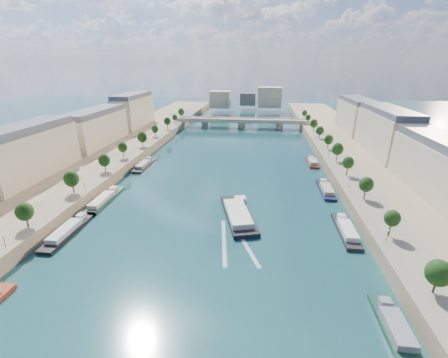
# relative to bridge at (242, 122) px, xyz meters

# --- Properties ---
(ground) EXTENTS (700.00, 700.00, 0.00)m
(ground) POSITION_rel_bridge_xyz_m (0.00, -124.37, -5.08)
(ground) COLOR #0B2B33
(ground) RESTS_ON ground
(quay_left) EXTENTS (44.00, 520.00, 5.00)m
(quay_left) POSITION_rel_bridge_xyz_m (-72.00, -124.37, -2.58)
(quay_left) COLOR #9E8460
(quay_left) RESTS_ON ground
(quay_right) EXTENTS (44.00, 520.00, 5.00)m
(quay_right) POSITION_rel_bridge_xyz_m (72.00, -124.37, -2.58)
(quay_right) COLOR #9E8460
(quay_right) RESTS_ON ground
(pave_left) EXTENTS (14.00, 520.00, 0.10)m
(pave_left) POSITION_rel_bridge_xyz_m (-57.00, -124.37, -0.03)
(pave_left) COLOR gray
(pave_left) RESTS_ON quay_left
(pave_right) EXTENTS (14.00, 520.00, 0.10)m
(pave_right) POSITION_rel_bridge_xyz_m (57.00, -124.37, -0.03)
(pave_right) COLOR gray
(pave_right) RESTS_ON quay_right
(trees_left) EXTENTS (4.80, 268.80, 8.26)m
(trees_left) POSITION_rel_bridge_xyz_m (-55.00, -122.37, 5.39)
(trees_left) COLOR #382B1E
(trees_left) RESTS_ON ground
(trees_right) EXTENTS (4.80, 268.80, 8.26)m
(trees_right) POSITION_rel_bridge_xyz_m (55.00, -114.37, 5.39)
(trees_right) COLOR #382B1E
(trees_right) RESTS_ON ground
(lamps_left) EXTENTS (0.36, 200.36, 4.28)m
(lamps_left) POSITION_rel_bridge_xyz_m (-52.50, -134.37, 2.70)
(lamps_left) COLOR black
(lamps_left) RESTS_ON ground
(lamps_right) EXTENTS (0.36, 200.36, 4.28)m
(lamps_right) POSITION_rel_bridge_xyz_m (52.50, -119.37, 2.70)
(lamps_right) COLOR black
(lamps_right) RESTS_ON ground
(buildings_left) EXTENTS (16.00, 226.00, 23.20)m
(buildings_left) POSITION_rel_bridge_xyz_m (-85.00, -112.37, 11.37)
(buildings_left) COLOR #C4B897
(buildings_left) RESTS_ON ground
(buildings_right) EXTENTS (16.00, 226.00, 23.20)m
(buildings_right) POSITION_rel_bridge_xyz_m (85.00, -112.37, 11.37)
(buildings_right) COLOR #C4B897
(buildings_right) RESTS_ON ground
(skyline) EXTENTS (79.00, 42.00, 22.00)m
(skyline) POSITION_rel_bridge_xyz_m (3.19, 95.15, 9.57)
(skyline) COLOR #C4B897
(skyline) RESTS_ON ground
(bridge) EXTENTS (112.00, 12.00, 8.15)m
(bridge) POSITION_rel_bridge_xyz_m (0.00, 0.00, 0.00)
(bridge) COLOR #C1B79E
(bridge) RESTS_ON ground
(tour_barge) EXTENTS (16.58, 32.07, 4.19)m
(tour_barge) POSITION_rel_bridge_xyz_m (9.20, -159.89, -3.86)
(tour_barge) COLOR black
(tour_barge) RESTS_ON ground
(wake) EXTENTS (14.31, 25.91, 0.04)m
(wake) POSITION_rel_bridge_xyz_m (9.20, -176.41, -5.06)
(wake) COLOR silver
(wake) RESTS_ON ground
(moored_barges_left) EXTENTS (5.00, 164.16, 3.60)m
(moored_barges_left) POSITION_rel_bridge_xyz_m (-45.50, -180.36, -4.24)
(moored_barges_left) COLOR #1C293E
(moored_barges_left) RESTS_ON ground
(moored_barges_right) EXTENTS (5.00, 164.60, 3.60)m
(moored_barges_right) POSITION_rel_bridge_xyz_m (45.50, -170.52, -4.24)
(moored_barges_right) COLOR black
(moored_barges_right) RESTS_ON ground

